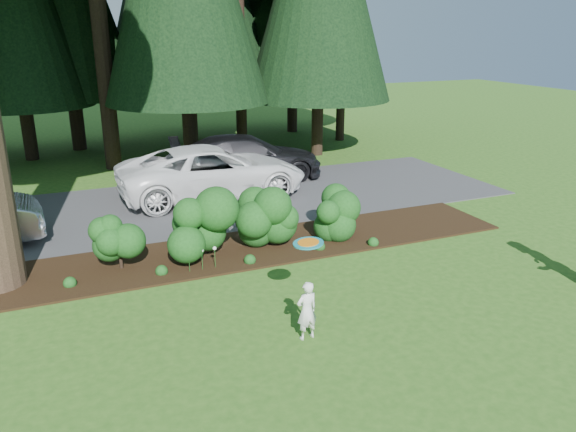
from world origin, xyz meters
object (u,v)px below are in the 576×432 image
(child, at_px, (307,311))
(car_white_suv, at_px, (213,172))
(car_dark_suv, at_px, (247,157))
(frisbee, at_px, (308,243))

(child, bearing_deg, car_white_suv, -102.55)
(car_white_suv, relative_size, child, 5.47)
(car_dark_suv, bearing_deg, car_white_suv, 144.11)
(car_dark_suv, xyz_separation_m, frisbee, (-2.46, -10.63, 0.86))
(car_dark_suv, height_order, child, car_dark_suv)
(car_dark_suv, distance_m, frisbee, 10.94)
(car_dark_suv, height_order, frisbee, frisbee)
(car_white_suv, bearing_deg, child, 173.07)
(child, xyz_separation_m, frisbee, (0.17, 0.34, 1.13))
(car_white_suv, relative_size, car_dark_suv, 1.11)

